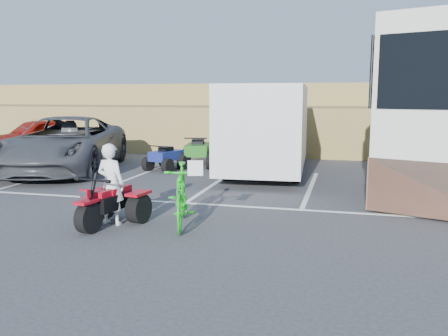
% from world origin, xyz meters
% --- Properties ---
extents(ground, '(100.00, 100.00, 0.00)m').
position_xyz_m(ground, '(0.00, 0.00, 0.00)').
color(ground, '#363638').
rests_on(ground, ground).
extents(parking_stripes, '(28.00, 5.16, 0.01)m').
position_xyz_m(parking_stripes, '(0.87, 4.07, 0.00)').
color(parking_stripes, white).
rests_on(parking_stripes, ground).
extents(grass_embankment, '(40.00, 8.50, 3.10)m').
position_xyz_m(grass_embankment, '(0.00, 15.48, 1.42)').
color(grass_embankment, olive).
rests_on(grass_embankment, ground).
extents(red_trike_atv, '(1.39, 1.71, 1.00)m').
position_xyz_m(red_trike_atv, '(-0.82, 0.16, 0.00)').
color(red_trike_atv, '#A70918').
rests_on(red_trike_atv, ground).
extents(rider, '(0.63, 0.47, 1.59)m').
position_xyz_m(rider, '(-0.79, 0.31, 0.80)').
color(rider, white).
rests_on(rider, ground).
extents(green_dirt_bike, '(1.11, 2.08, 1.21)m').
position_xyz_m(green_dirt_bike, '(0.56, 0.55, 0.60)').
color(green_dirt_bike, '#14BF19').
rests_on(green_dirt_bike, ground).
extents(grey_pickup, '(4.52, 7.01, 1.80)m').
position_xyz_m(grey_pickup, '(-5.48, 6.00, 0.90)').
color(grey_pickup, '#404347').
rests_on(grey_pickup, ground).
extents(red_car, '(3.64, 4.86, 1.54)m').
position_xyz_m(red_car, '(-9.20, 9.76, 0.77)').
color(red_car, maroon).
rests_on(red_car, ground).
extents(cargo_trailer, '(2.77, 6.15, 2.80)m').
position_xyz_m(cargo_trailer, '(1.11, 7.16, 1.52)').
color(cargo_trailer, silver).
rests_on(cargo_trailer, ground).
extents(quad_atv_blue, '(1.36, 1.59, 0.89)m').
position_xyz_m(quad_atv_blue, '(-2.26, 6.94, 0.00)').
color(quad_atv_blue, navy).
rests_on(quad_atv_blue, ground).
extents(quad_atv_green, '(1.52, 1.86, 1.09)m').
position_xyz_m(quad_atv_green, '(-1.46, 8.00, 0.00)').
color(quad_atv_green, '#195D15').
rests_on(quad_atv_green, ground).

